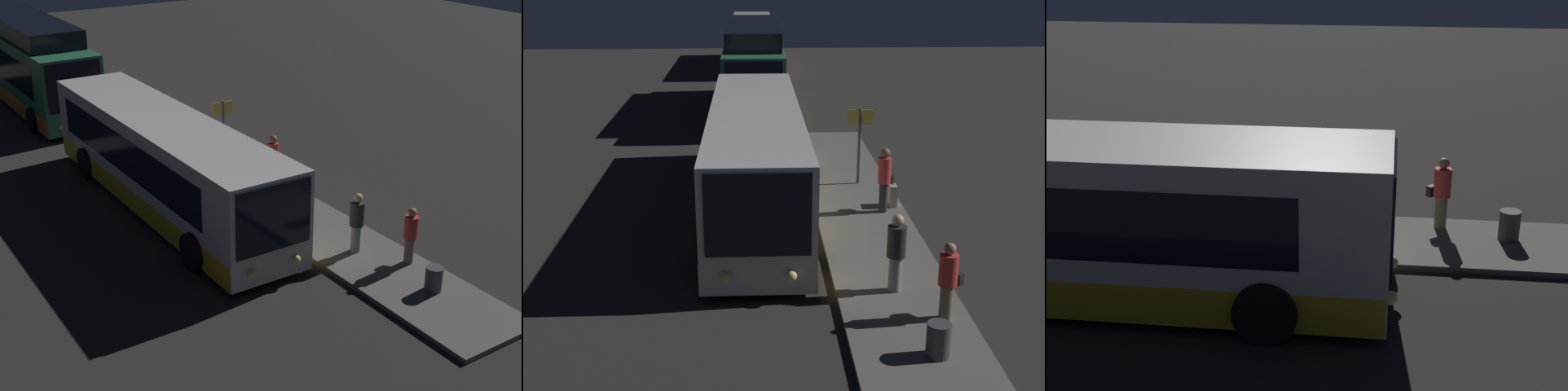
{
  "view_description": "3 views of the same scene",
  "coord_description": "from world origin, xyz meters",
  "views": [
    {
      "loc": [
        18.41,
        -9.15,
        9.6
      ],
      "look_at": [
        3.52,
        0.54,
        1.9
      ],
      "focal_mm": 50.0,
      "sensor_mm": 36.0,
      "label": 1
    },
    {
      "loc": [
        18.83,
        -0.14,
        6.95
      ],
      "look_at": [
        3.52,
        0.54,
        1.9
      ],
      "focal_mm": 50.0,
      "sensor_mm": 36.0,
      "label": 2
    },
    {
      "loc": [
        4.98,
        -11.44,
        6.34
      ],
      "look_at": [
        3.52,
        0.54,
        1.9
      ],
      "focal_mm": 50.0,
      "sensor_mm": 36.0,
      "label": 3
    }
  ],
  "objects": [
    {
      "name": "bus_second",
      "position": [
        -15.08,
        -0.06,
        1.85
      ],
      "size": [
        12.01,
        2.83,
        4.04
      ],
      "color": "#2D704C",
      "rests_on": "ground"
    },
    {
      "name": "ground",
      "position": [
        0.0,
        0.0,
        0.0
      ],
      "size": [
        80.0,
        80.0,
        0.0
      ],
      "primitive_type": "plane",
      "color": "#2B2826"
    },
    {
      "name": "trash_bin",
      "position": [
        7.51,
        3.12,
        0.46
      ],
      "size": [
        0.44,
        0.44,
        0.65
      ],
      "color": "#3F3F44",
      "rests_on": "platform"
    },
    {
      "name": "passenger_waiting",
      "position": [
        -0.28,
        3.51,
        1.14
      ],
      "size": [
        0.62,
        0.58,
        1.84
      ],
      "rotation": [
        0.0,
        0.0,
        0.9
      ],
      "color": "#2D2D33",
      "rests_on": "platform"
    },
    {
      "name": "bus_lead",
      "position": [
        -1.15,
        -0.06,
        1.48
      ],
      "size": [
        12.39,
        2.79,
        2.97
      ],
      "color": "silver",
      "rests_on": "ground"
    },
    {
      "name": "platform",
      "position": [
        0.0,
        2.88,
        0.07
      ],
      "size": [
        20.0,
        2.55,
        0.13
      ],
      "color": "#605B56",
      "rests_on": "ground"
    },
    {
      "name": "passenger_boarding",
      "position": [
        4.79,
        2.86,
        1.06
      ],
      "size": [
        0.55,
        0.55,
        1.73
      ],
      "rotation": [
        0.0,
        0.0,
        -2.61
      ],
      "color": "gray",
      "rests_on": "platform"
    },
    {
      "name": "sign_post",
      "position": [
        -2.99,
        3.18,
        1.67
      ],
      "size": [
        0.1,
        0.78,
        2.4
      ],
      "color": "#4C4C51",
      "rests_on": "platform"
    },
    {
      "name": "passenger_with_bags",
      "position": [
        6.09,
        3.63,
        0.99
      ],
      "size": [
        0.6,
        0.62,
        1.61
      ],
      "rotation": [
        0.0,
        0.0,
        0.72
      ],
      "color": "#6B604C",
      "rests_on": "platform"
    },
    {
      "name": "suitcase",
      "position": [
        -0.77,
        3.86,
        0.45
      ],
      "size": [
        0.45,
        0.2,
        0.86
      ],
      "color": "beige",
      "rests_on": "platform"
    },
    {
      "name": "bus_third",
      "position": [
        -30.2,
        -0.06,
        1.55
      ],
      "size": [
        12.2,
        2.87,
        3.12
      ],
      "color": "#B2ADA8",
      "rests_on": "ground"
    }
  ]
}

